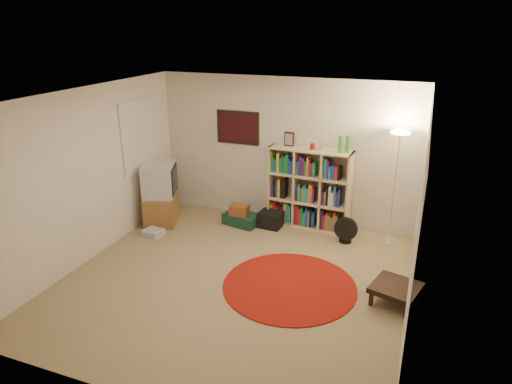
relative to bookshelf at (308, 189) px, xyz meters
The scene contains 12 objects.
room 2.20m from the bookshelf, 104.68° to the right, with size 4.54×4.54×2.54m.
bookshelf is the anchor object (origin of this frame).
floor_lamp 1.65m from the bookshelf, ahead, with size 0.41×0.41×1.86m.
floor_fan 0.96m from the bookshelf, 29.05° to the right, with size 0.38×0.20×0.43m.
tv_stand 2.55m from the bookshelf, 163.11° to the right, with size 0.74×0.87×1.07m.
dvd_box 2.69m from the bookshelf, 150.69° to the right, with size 0.34×0.30×0.10m.
suitcase 1.27m from the bookshelf, 162.47° to the right, with size 0.66×0.50×0.19m.
wicker_basket 1.24m from the bookshelf, 160.74° to the right, with size 0.32×0.24×0.18m.
duffel_bag 0.83m from the bookshelf, 155.22° to the right, with size 0.41×0.35×0.27m.
paper_towel 0.85m from the bookshelf, behind, with size 0.14×0.14×0.23m.
red_rug 2.10m from the bookshelf, 82.01° to the right, with size 1.80×1.80×0.02m.
side_table 2.52m from the bookshelf, 49.10° to the right, with size 0.68×0.68×0.25m.
Camera 1 is at (2.20, -4.97, 3.34)m, focal length 32.00 mm.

